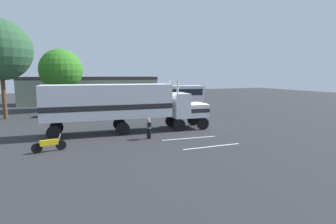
# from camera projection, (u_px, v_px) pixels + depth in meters

# --- Properties ---
(ground_plane) EXTENTS (120.00, 120.00, 0.00)m
(ground_plane) POSITION_uv_depth(u_px,v_px,m) (198.00, 128.00, 24.83)
(ground_plane) COLOR #2D2D30
(lane_stripe_near) EXTENTS (4.40, 0.46, 0.01)m
(lane_stripe_near) POSITION_uv_depth(u_px,v_px,m) (189.00, 138.00, 20.62)
(lane_stripe_near) COLOR silver
(lane_stripe_near) RESTS_ON ground_plane
(lane_stripe_mid) EXTENTS (4.40, 0.25, 0.01)m
(lane_stripe_mid) POSITION_uv_depth(u_px,v_px,m) (212.00, 146.00, 18.25)
(lane_stripe_mid) COLOR silver
(lane_stripe_mid) RESTS_ON ground_plane
(semi_truck) EXTENTS (14.31, 3.56, 4.50)m
(semi_truck) POSITION_uv_depth(u_px,v_px,m) (122.00, 103.00, 22.43)
(semi_truck) COLOR white
(semi_truck) RESTS_ON ground_plane
(person_bystander) EXTENTS (0.34, 0.46, 1.63)m
(person_bystander) POSITION_uv_depth(u_px,v_px,m) (149.00, 127.00, 20.38)
(person_bystander) COLOR black
(person_bystander) RESTS_ON ground_plane
(parked_bus) EXTENTS (11.26, 4.14, 3.40)m
(parked_bus) POSITION_uv_depth(u_px,v_px,m) (165.00, 95.00, 37.47)
(parked_bus) COLOR silver
(parked_bus) RESTS_ON ground_plane
(parked_car) EXTENTS (4.70, 2.78, 1.57)m
(parked_car) POSITION_uv_depth(u_px,v_px,m) (60.00, 110.00, 31.52)
(parked_car) COLOR black
(parked_car) RESTS_ON ground_plane
(motorcycle) EXTENTS (2.09, 0.48, 1.12)m
(motorcycle) POSITION_uv_depth(u_px,v_px,m) (49.00, 144.00, 16.98)
(motorcycle) COLOR black
(motorcycle) RESTS_ON ground_plane
(tree_left) EXTENTS (5.91, 5.91, 8.57)m
(tree_left) POSITION_uv_depth(u_px,v_px,m) (61.00, 70.00, 36.80)
(tree_left) COLOR brown
(tree_left) RESTS_ON ground_plane
(tree_center) EXTENTS (6.71, 6.71, 11.04)m
(tree_center) POSITION_uv_depth(u_px,v_px,m) (0.00, 50.00, 28.69)
(tree_center) COLOR brown
(tree_center) RESTS_ON ground_plane
(building_backdrop) EXTENTS (23.19, 7.67, 4.60)m
(building_backdrop) POSITION_uv_depth(u_px,v_px,m) (91.00, 89.00, 46.50)
(building_backdrop) COLOR gray
(building_backdrop) RESTS_ON ground_plane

